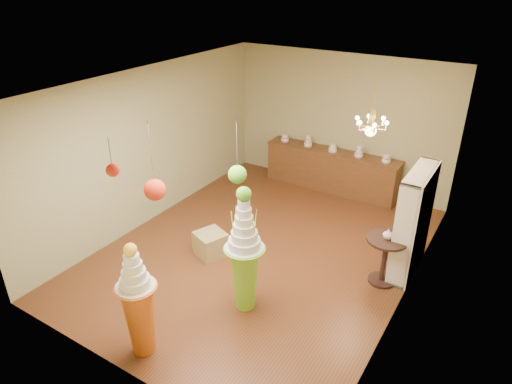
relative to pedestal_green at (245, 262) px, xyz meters
The scene contains 17 objects.
floor 1.70m from the pedestal_green, 111.26° to the left, with size 6.50×6.50×0.00m, color #522B16.
ceiling 2.68m from the pedestal_green, 111.26° to the left, with size 6.50×6.50×0.00m, color silver.
wall_back 4.74m from the pedestal_green, 96.69° to the left, with size 5.00×0.04×3.00m, color #96976C.
wall_front 2.05m from the pedestal_green, 106.48° to the right, with size 5.00×0.04×3.00m, color #96976C.
wall_left 3.43m from the pedestal_green, 155.26° to the left, with size 0.04×6.50×3.00m, color #96976C.
wall_right 2.51m from the pedestal_green, 35.70° to the left, with size 0.04×6.50×3.00m, color #96976C.
pedestal_green is the anchor object (origin of this frame).
pedestal_orange 1.59m from the pedestal_green, 114.50° to the right, with size 0.58×0.58×1.67m.
burlap_riser 1.60m from the pedestal_green, 147.01° to the left, with size 0.48×0.48×0.43m, color #998853.
sideboard 4.42m from the pedestal_green, 97.12° to the left, with size 3.04×0.54×1.16m.
shelving_unit 2.84m from the pedestal_green, 50.88° to the left, with size 0.33×1.20×1.80m.
round_table 2.28m from the pedestal_green, 46.77° to the left, with size 0.80×0.80×0.82m.
vase 2.27m from the pedestal_green, 46.77° to the left, with size 0.16×0.16×0.16m, color beige.
pom_red_left 1.75m from the pedestal_green, 130.27° to the right, with size 0.27×0.27×1.02m.
pom_green_mid 1.52m from the pedestal_green, 73.49° to the right, with size 0.23×0.23×0.84m.
pom_red_right 2.48m from the pedestal_green, 114.06° to the right, with size 0.15×0.15×0.44m.
chandelier 2.91m from the pedestal_green, 69.02° to the left, with size 0.56×0.56×0.85m.
Camera 1 is at (3.54, -5.89, 4.60)m, focal length 32.00 mm.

